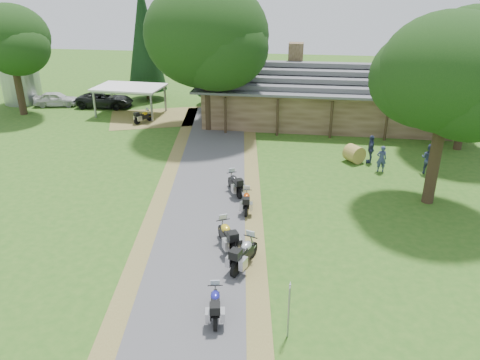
# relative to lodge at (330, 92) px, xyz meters

# --- Properties ---
(ground) EXTENTS (120.00, 120.00, 0.00)m
(ground) POSITION_rel_lodge_xyz_m (-6.00, -24.00, -2.45)
(ground) COLOR #2C5B19
(ground) RESTS_ON ground
(driveway) EXTENTS (51.95, 51.95, 0.00)m
(driveway) POSITION_rel_lodge_xyz_m (-6.50, -20.00, -2.45)
(driveway) COLOR #454547
(driveway) RESTS_ON ground
(lodge) EXTENTS (21.40, 9.40, 4.90)m
(lodge) POSITION_rel_lodge_xyz_m (0.00, 0.00, 0.00)
(lodge) COLOR brown
(lodge) RESTS_ON ground
(silo) EXTENTS (3.78, 3.78, 7.10)m
(silo) POSITION_rel_lodge_xyz_m (-28.84, 2.07, 1.10)
(silo) COLOR gray
(silo) RESTS_ON ground
(carport) EXTENTS (5.97, 4.18, 2.49)m
(carport) POSITION_rel_lodge_xyz_m (-17.11, -0.44, -1.21)
(carport) COLOR white
(carport) RESTS_ON ground
(car_white_sedan) EXTENTS (3.10, 5.39, 1.69)m
(car_white_sedan) POSITION_rel_lodge_xyz_m (-25.10, 1.32, -1.61)
(car_white_sedan) COLOR silver
(car_white_sedan) RESTS_ON ground
(car_dark_suv) EXTENTS (2.42, 5.59, 2.13)m
(car_dark_suv) POSITION_rel_lodge_xyz_m (-20.39, 1.61, -1.38)
(car_dark_suv) COLOR black
(car_dark_suv) RESTS_ON ground
(motorcycle_row_a) EXTENTS (0.88, 1.82, 1.19)m
(motorcycle_row_a) POSITION_rel_lodge_xyz_m (-4.71, -25.56, -1.85)
(motorcycle_row_a) COLOR #202097
(motorcycle_row_a) RESTS_ON ground
(motorcycle_row_b) EXTENTS (1.28, 2.14, 1.40)m
(motorcycle_row_b) POSITION_rel_lodge_xyz_m (-4.11, -22.28, -1.75)
(motorcycle_row_b) COLOR #B1B3B9
(motorcycle_row_b) RESTS_ON ground
(motorcycle_row_c) EXTENTS (1.53, 2.10, 1.39)m
(motorcycle_row_c) POSITION_rel_lodge_xyz_m (-5.07, -20.94, -1.76)
(motorcycle_row_c) COLOR yellow
(motorcycle_row_c) RESTS_ON ground
(motorcycle_row_d) EXTENTS (0.72, 1.74, 1.16)m
(motorcycle_row_d) POSITION_rel_lodge_xyz_m (-4.69, -17.18, -1.87)
(motorcycle_row_d) COLOR #BF420A
(motorcycle_row_d) RESTS_ON ground
(motorcycle_row_e) EXTENTS (1.40, 1.95, 1.29)m
(motorcycle_row_e) POSITION_rel_lodge_xyz_m (-5.62, -15.19, -1.81)
(motorcycle_row_e) COLOR black
(motorcycle_row_e) RESTS_ON ground
(motorcycle_carport_a) EXTENTS (1.34, 1.72, 1.15)m
(motorcycle_carport_a) POSITION_rel_lodge_xyz_m (-15.25, -2.72, -1.87)
(motorcycle_carport_a) COLOR gold
(motorcycle_carport_a) RESTS_ON ground
(person_a) EXTENTS (0.59, 0.45, 1.98)m
(person_a) POSITION_rel_lodge_xyz_m (2.91, -10.75, -1.46)
(person_a) COLOR navy
(person_a) RESTS_ON ground
(person_b) EXTENTS (0.79, 0.76, 2.25)m
(person_b) POSITION_rel_lodge_xyz_m (5.72, -10.66, -1.32)
(person_b) COLOR navy
(person_b) RESTS_ON ground
(person_c) EXTENTS (0.52, 0.67, 2.17)m
(person_c) POSITION_rel_lodge_xyz_m (2.42, -9.23, -1.37)
(person_c) COLOR navy
(person_c) RESTS_ON ground
(hay_bale) EXTENTS (1.52, 1.50, 1.13)m
(hay_bale) POSITION_rel_lodge_xyz_m (1.39, -9.30, -1.89)
(hay_bale) COLOR olive
(hay_bale) RESTS_ON ground
(sign_post) EXTENTS (0.38, 0.06, 2.14)m
(sign_post) POSITION_rel_lodge_xyz_m (-2.08, -26.22, -1.38)
(sign_post) COLOR gray
(sign_post) RESTS_ON ground
(oak_lodge_left) EXTENTS (9.23, 9.23, 11.78)m
(oak_lodge_left) POSITION_rel_lodge_xyz_m (-9.47, -3.76, 3.44)
(oak_lodge_left) COLOR black
(oak_lodge_left) RESTS_ON ground
(oak_lodge_right) EXTENTS (7.35, 7.35, 10.58)m
(oak_lodge_right) POSITION_rel_lodge_xyz_m (8.84, -5.75, 2.84)
(oak_lodge_right) COLOR black
(oak_lodge_right) RESTS_ON ground
(oak_driveway) EXTENTS (6.91, 6.91, 11.23)m
(oak_driveway) POSITION_rel_lodge_xyz_m (4.90, -14.79, 3.17)
(oak_driveway) COLOR black
(oak_driveway) RESTS_ON ground
(oak_silo) EXTENTS (6.50, 6.50, 10.50)m
(oak_silo) POSITION_rel_lodge_xyz_m (-26.58, -1.75, 2.80)
(oak_silo) COLOR black
(oak_silo) RESTS_ON ground
(cedar_near) EXTENTS (3.65, 3.65, 12.13)m
(cedar_near) POSITION_rel_lodge_xyz_m (-10.32, 4.09, 3.61)
(cedar_near) COLOR black
(cedar_near) RESTS_ON ground
(cedar_far) EXTENTS (3.71, 3.71, 11.05)m
(cedar_far) POSITION_rel_lodge_xyz_m (-17.40, 5.15, 3.08)
(cedar_far) COLOR black
(cedar_far) RESTS_ON ground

